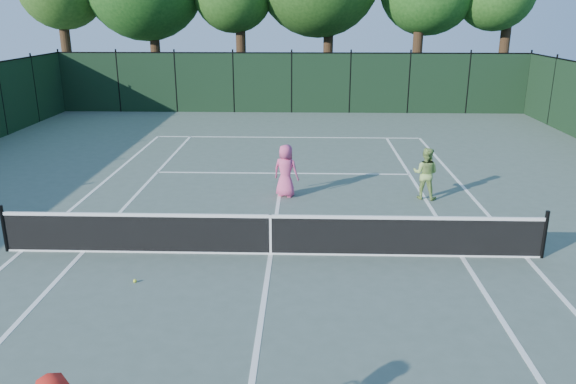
{
  "coord_description": "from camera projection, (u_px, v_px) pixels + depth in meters",
  "views": [
    {
      "loc": [
        0.73,
        -11.15,
        5.01
      ],
      "look_at": [
        0.35,
        1.0,
        1.1
      ],
      "focal_mm": 35.0,
      "sensor_mm": 36.0,
      "label": 1
    }
  ],
  "objects": [
    {
      "name": "ground",
      "position": [
        271.0,
        254.0,
        12.17
      ],
      "size": [
        90.0,
        90.0,
        0.0
      ],
      "primitive_type": "plane",
      "color": "#4D5D53",
      "rests_on": "ground"
    },
    {
      "name": "sideline_doubles_left",
      "position": [
        22.0,
        251.0,
        12.33
      ],
      "size": [
        0.1,
        23.77,
        0.01
      ],
      "primitive_type": "cube",
      "color": "white",
      "rests_on": "ground"
    },
    {
      "name": "sideline_doubles_right",
      "position": [
        526.0,
        257.0,
        12.0
      ],
      "size": [
        0.1,
        23.77,
        0.01
      ],
      "primitive_type": "cube",
      "color": "white",
      "rests_on": "ground"
    },
    {
      "name": "sideline_singles_left",
      "position": [
        83.0,
        252.0,
        12.29
      ],
      "size": [
        0.1,
        23.77,
        0.01
      ],
      "primitive_type": "cube",
      "color": "white",
      "rests_on": "ground"
    },
    {
      "name": "sideline_singles_right",
      "position": [
        462.0,
        256.0,
        12.04
      ],
      "size": [
        0.1,
        23.77,
        0.01
      ],
      "primitive_type": "cube",
      "color": "white",
      "rests_on": "ground"
    },
    {
      "name": "baseline_far",
      "position": [
        288.0,
        137.0,
        23.47
      ],
      "size": [
        10.97,
        0.1,
        0.01
      ],
      "primitive_type": "cube",
      "color": "white",
      "rests_on": "ground"
    },
    {
      "name": "service_line_far",
      "position": [
        283.0,
        173.0,
        18.26
      ],
      "size": [
        8.23,
        0.1,
        0.01
      ],
      "primitive_type": "cube",
      "color": "white",
      "rests_on": "ground"
    },
    {
      "name": "center_service_line",
      "position": [
        271.0,
        254.0,
        12.17
      ],
      "size": [
        0.1,
        12.8,
        0.01
      ],
      "primitive_type": "cube",
      "color": "white",
      "rests_on": "ground"
    },
    {
      "name": "tennis_net",
      "position": [
        270.0,
        234.0,
        12.02
      ],
      "size": [
        11.69,
        0.09,
        1.06
      ],
      "color": "black",
      "rests_on": "ground"
    },
    {
      "name": "fence_far",
      "position": [
        292.0,
        83.0,
        28.83
      ],
      "size": [
        24.0,
        0.05,
        3.0
      ],
      "primitive_type": "cube",
      "color": "black",
      "rests_on": "ground"
    },
    {
      "name": "player_pink",
      "position": [
        286.0,
        171.0,
        15.78
      ],
      "size": [
        0.86,
        0.71,
        1.5
      ],
      "rotation": [
        0.0,
        0.0,
        2.77
      ],
      "color": "#D64B80",
      "rests_on": "ground"
    },
    {
      "name": "player_green",
      "position": [
        425.0,
        173.0,
        15.6
      ],
      "size": [
        0.86,
        0.78,
        1.46
      ],
      "rotation": [
        0.0,
        0.0,
        2.76
      ],
      "color": "#8DB259",
      "rests_on": "ground"
    },
    {
      "name": "loose_ball_midcourt",
      "position": [
        135.0,
        281.0,
        10.88
      ],
      "size": [
        0.07,
        0.07,
        0.07
      ],
      "primitive_type": "sphere",
      "color": "#E3F632",
      "rests_on": "ground"
    }
  ]
}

